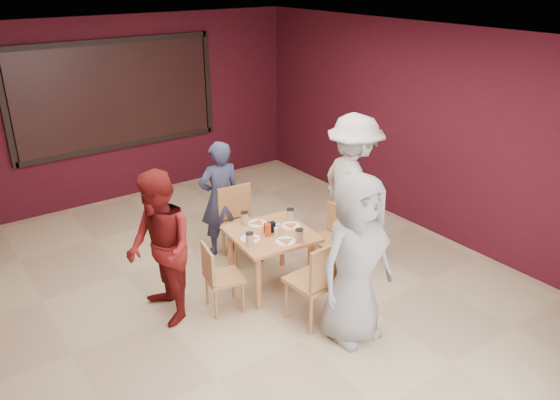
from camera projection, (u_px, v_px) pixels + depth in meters
floor at (241, 291)px, 6.30m from camera, size 7.00×7.00×0.00m
window_blinds at (116, 95)px, 8.21m from camera, size 3.00×0.02×1.50m
dining_table at (271, 239)px, 6.16m from camera, size 0.96×0.96×0.84m
chair_front at (318, 278)px, 5.52m from camera, size 0.50×0.50×0.96m
chair_back at (239, 219)px, 6.84m from camera, size 0.49×0.49×0.93m
chair_left at (218, 274)px, 5.78m from camera, size 0.44×0.44×0.78m
chair_right at (332, 234)px, 6.62m from camera, size 0.41×0.41×0.80m
diner_front at (356, 260)px, 5.21m from camera, size 0.86×0.56×1.74m
diner_back at (220, 198)px, 6.87m from camera, size 0.59×0.43×1.50m
diner_left at (160, 249)px, 5.51m from camera, size 0.68×0.84×1.64m
diner_right at (353, 189)px, 6.67m from camera, size 0.95×1.33×1.87m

